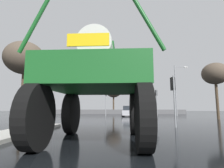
# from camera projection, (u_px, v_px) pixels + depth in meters

# --- Properties ---
(ground_plane) EXTENTS (120.00, 120.00, 0.00)m
(ground_plane) POSITION_uv_depth(u_px,v_px,m) (115.00, 120.00, 18.51)
(ground_plane) COLOR black
(median_island) EXTENTS (1.66, 9.87, 0.15)m
(median_island) POSITION_uv_depth(u_px,v_px,m) (2.00, 136.00, 7.22)
(median_island) COLOR #B2AFA8
(median_island) RESTS_ON ground
(oversize_sprayer) EXTENTS (4.26, 5.56, 4.85)m
(oversize_sprayer) POSITION_uv_depth(u_px,v_px,m) (98.00, 83.00, 6.88)
(oversize_sprayer) COLOR black
(oversize_sprayer) RESTS_ON ground
(sedan_ahead) EXTENTS (2.25, 4.27, 1.52)m
(sedan_ahead) POSITION_uv_depth(u_px,v_px,m) (129.00, 111.00, 26.73)
(sedan_ahead) COLOR #B7B7BF
(sedan_ahead) RESTS_ON ground
(traffic_signal_near_left) EXTENTS (0.24, 0.54, 4.15)m
(traffic_signal_near_left) POSITION_uv_depth(u_px,v_px,m) (31.00, 80.00, 11.95)
(traffic_signal_near_left) COLOR gray
(traffic_signal_near_left) RESTS_ON ground
(traffic_signal_near_right) EXTENTS (0.24, 0.54, 3.27)m
(traffic_signal_near_right) POSITION_uv_depth(u_px,v_px,m) (173.00, 89.00, 11.58)
(traffic_signal_near_right) COLOR gray
(traffic_signal_near_right) RESTS_ON ground
(traffic_signal_far_left) EXTENTS (0.24, 0.55, 3.96)m
(traffic_signal_far_left) POSITION_uv_depth(u_px,v_px,m) (156.00, 97.00, 26.67)
(traffic_signal_far_left) COLOR gray
(traffic_signal_far_left) RESTS_ON ground
(traffic_signal_far_right) EXTENTS (0.24, 0.55, 3.92)m
(traffic_signal_far_right) POSITION_uv_depth(u_px,v_px,m) (106.00, 97.00, 26.90)
(traffic_signal_far_right) COLOR gray
(traffic_signal_far_right) RESTS_ON ground
(streetlight_far_left) EXTENTS (1.83, 0.24, 7.28)m
(streetlight_far_left) POSITION_uv_depth(u_px,v_px,m) (56.00, 86.00, 23.21)
(streetlight_far_left) COLOR gray
(streetlight_far_left) RESTS_ON ground
(streetlight_far_right) EXTENTS (2.08, 0.24, 7.90)m
(streetlight_far_right) POSITION_uv_depth(u_px,v_px,m) (177.00, 87.00, 28.27)
(streetlight_far_right) COLOR gray
(streetlight_far_right) RESTS_ON ground
(bare_tree_left) EXTENTS (3.87, 3.87, 7.82)m
(bare_tree_left) POSITION_uv_depth(u_px,v_px,m) (24.00, 58.00, 18.04)
(bare_tree_left) COLOR #473828
(bare_tree_left) RESTS_ON ground
(bare_tree_right) EXTENTS (2.81, 2.81, 6.18)m
(bare_tree_right) POSITION_uv_depth(u_px,v_px,m) (215.00, 74.00, 19.93)
(bare_tree_right) COLOR #473828
(bare_tree_right) RESTS_ON ground
(bare_tree_far_center) EXTENTS (3.40, 3.40, 6.39)m
(bare_tree_far_center) POSITION_uv_depth(u_px,v_px,m) (114.00, 91.00, 39.29)
(bare_tree_far_center) COLOR #473828
(bare_tree_far_center) RESTS_ON ground
(roadside_barrier) EXTENTS (28.48, 0.24, 0.90)m
(roadside_barrier) POSITION_uv_depth(u_px,v_px,m) (116.00, 112.00, 37.06)
(roadside_barrier) COLOR #59595B
(roadside_barrier) RESTS_ON ground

